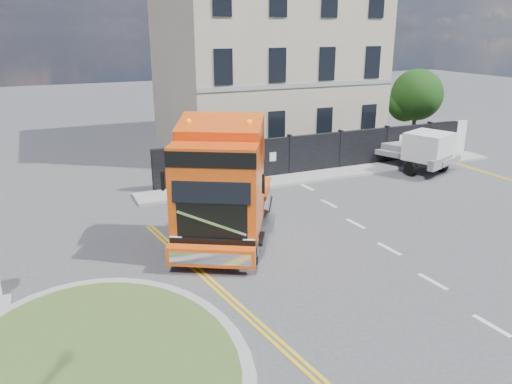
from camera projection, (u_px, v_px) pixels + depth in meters
name	position (u px, v px, depth m)	size (l,w,h in m)	color
ground	(308.00, 260.00, 16.19)	(120.00, 120.00, 0.00)	#424244
traffic_island	(95.00, 369.00, 10.87)	(6.80, 6.80, 0.17)	gray
hoarding_fence	(332.00, 151.00, 26.22)	(18.80, 0.25, 2.00)	black
georgian_building	(264.00, 52.00, 31.04)	(12.30, 10.30, 12.80)	#B6AA90
tree	(414.00, 97.00, 31.28)	(3.20, 3.20, 4.80)	#382619
pavement_far	(332.00, 174.00, 25.52)	(20.00, 1.60, 0.12)	gray
truck	(222.00, 190.00, 16.92)	(5.84, 7.59, 4.32)	black
flatbed_pickup	(420.00, 149.00, 26.01)	(3.76, 5.62, 2.14)	slate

